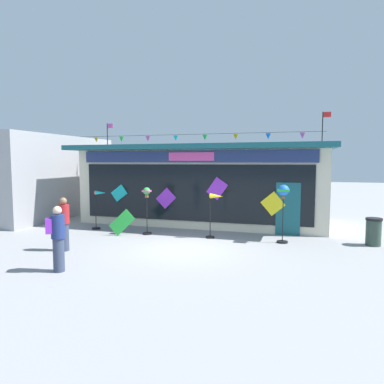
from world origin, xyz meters
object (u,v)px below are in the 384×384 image
(wind_spinner_left, at_px, (147,200))
(person_mid_plaza, at_px, (57,237))
(display_kite_on_ground, at_px, (122,222))
(kite_shop_building, at_px, (204,184))
(wind_spinner_far_left, at_px, (99,205))
(wind_spinner_center_left, at_px, (214,208))
(trash_bin, at_px, (373,232))
(person_near_camera, at_px, (64,224))
(wind_spinner_center_right, at_px, (283,197))

(wind_spinner_left, relative_size, person_mid_plaza, 1.08)
(person_mid_plaza, xyz_separation_m, display_kite_on_ground, (-0.54, 4.35, -0.38))
(wind_spinner_left, xyz_separation_m, display_kite_on_ground, (-0.79, -0.53, -0.80))
(kite_shop_building, xyz_separation_m, display_kite_on_ground, (-2.13, -4.00, -1.26))
(wind_spinner_far_left, height_order, wind_spinner_center_left, wind_spinner_center_left)
(display_kite_on_ground, bearing_deg, trash_bin, 7.17)
(wind_spinner_left, distance_m, person_mid_plaza, 4.91)
(wind_spinner_left, height_order, person_mid_plaza, wind_spinner_left)
(person_near_camera, height_order, trash_bin, person_near_camera)
(wind_spinner_center_left, height_order, person_mid_plaza, person_mid_plaza)
(person_near_camera, relative_size, person_mid_plaza, 1.00)
(kite_shop_building, distance_m, trash_bin, 7.34)
(wind_spinner_center_right, bearing_deg, display_kite_on_ground, -174.06)
(wind_spinner_far_left, distance_m, trash_bin, 10.28)
(person_near_camera, distance_m, display_kite_on_ground, 2.63)
(wind_spinner_left, height_order, trash_bin, wind_spinner_left)
(wind_spinner_far_left, xyz_separation_m, wind_spinner_left, (2.31, -0.33, 0.30))
(wind_spinner_left, distance_m, person_near_camera, 3.40)
(person_near_camera, bearing_deg, person_mid_plaza, -17.61)
(person_mid_plaza, bearing_deg, wind_spinner_center_left, -62.73)
(wind_spinner_center_left, relative_size, display_kite_on_ground, 1.75)
(kite_shop_building, height_order, wind_spinner_center_right, kite_shop_building)
(wind_spinner_center_right, xyz_separation_m, display_kite_on_ground, (-5.83, -0.61, -1.09))
(wind_spinner_left, height_order, person_near_camera, wind_spinner_left)
(trash_bin, bearing_deg, kite_shop_building, 156.32)
(kite_shop_building, bearing_deg, wind_spinner_center_left, -69.13)
(wind_spinner_far_left, bearing_deg, display_kite_on_ground, -29.43)
(wind_spinner_center_left, bearing_deg, wind_spinner_center_right, -0.13)
(wind_spinner_center_right, height_order, person_near_camera, wind_spinner_center_right)
(person_mid_plaza, bearing_deg, person_near_camera, 0.38)
(wind_spinner_far_left, xyz_separation_m, person_mid_plaza, (2.06, -5.21, -0.12))
(wind_spinner_center_left, xyz_separation_m, display_kite_on_ground, (-3.42, -0.61, -0.61))
(wind_spinner_center_left, bearing_deg, person_mid_plaza, -120.09)
(wind_spinner_far_left, relative_size, trash_bin, 1.73)
(wind_spinner_left, xyz_separation_m, person_near_camera, (-1.44, -3.05, -0.45))
(wind_spinner_center_right, xyz_separation_m, person_near_camera, (-6.48, -3.13, -0.75))
(person_near_camera, xyz_separation_m, person_mid_plaza, (1.19, -1.83, 0.03))
(wind_spinner_center_left, distance_m, person_near_camera, 5.14)
(wind_spinner_far_left, xyz_separation_m, display_kite_on_ground, (1.52, -0.86, -0.50))
(wind_spinner_left, bearing_deg, wind_spinner_center_left, 1.86)
(person_near_camera, bearing_deg, wind_spinner_far_left, 143.76)
(kite_shop_building, relative_size, display_kite_on_ground, 11.82)
(wind_spinner_center_right, bearing_deg, person_mid_plaza, -136.84)
(person_mid_plaza, bearing_deg, trash_bin, -89.02)
(trash_bin, bearing_deg, wind_spinner_far_left, -178.64)
(wind_spinner_center_left, distance_m, display_kite_on_ground, 3.53)
(wind_spinner_left, distance_m, wind_spinner_center_left, 2.64)
(wind_spinner_center_right, height_order, trash_bin, wind_spinner_center_right)
(kite_shop_building, relative_size, trash_bin, 11.93)
(kite_shop_building, xyz_separation_m, wind_spinner_far_left, (-3.64, -3.15, -0.76))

